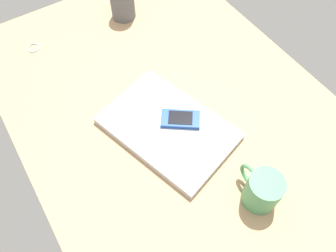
{
  "coord_description": "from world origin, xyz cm",
  "views": [
    {
      "loc": [
        -41.71,
        29.61,
        76.25
      ],
      "look_at": [
        -3.64,
        5.02,
        5.0
      ],
      "focal_mm": 35.6,
      "sensor_mm": 36.0,
      "label": 1
    }
  ],
  "objects_px": {
    "cell_phone_on_laptop": "(180,119)",
    "laptop_closed": "(168,128)",
    "pen_cup": "(122,3)",
    "coffee_mug": "(262,190)",
    "key_ring": "(33,48)"
  },
  "relations": [
    {
      "from": "coffee_mug",
      "to": "pen_cup",
      "type": "bearing_deg",
      "value": -3.69
    },
    {
      "from": "laptop_closed",
      "to": "pen_cup",
      "type": "xyz_separation_m",
      "value": [
        0.45,
        -0.12,
        0.04
      ]
    },
    {
      "from": "cell_phone_on_laptop",
      "to": "key_ring",
      "type": "bearing_deg",
      "value": 25.04
    },
    {
      "from": "coffee_mug",
      "to": "key_ring",
      "type": "bearing_deg",
      "value": 19.37
    },
    {
      "from": "cell_phone_on_laptop",
      "to": "pen_cup",
      "type": "distance_m",
      "value": 0.46
    },
    {
      "from": "pen_cup",
      "to": "coffee_mug",
      "type": "xyz_separation_m",
      "value": [
        -0.72,
        0.05,
        -0.0
      ]
    },
    {
      "from": "pen_cup",
      "to": "coffee_mug",
      "type": "relative_size",
      "value": 0.89
    },
    {
      "from": "laptop_closed",
      "to": "coffee_mug",
      "type": "xyz_separation_m",
      "value": [
        -0.26,
        -0.07,
        0.04
      ]
    },
    {
      "from": "key_ring",
      "to": "coffee_mug",
      "type": "bearing_deg",
      "value": -160.63
    },
    {
      "from": "cell_phone_on_laptop",
      "to": "laptop_closed",
      "type": "bearing_deg",
      "value": 85.83
    },
    {
      "from": "cell_phone_on_laptop",
      "to": "key_ring",
      "type": "relative_size",
      "value": 2.87
    },
    {
      "from": "key_ring",
      "to": "laptop_closed",
      "type": "bearing_deg",
      "value": -158.52
    },
    {
      "from": "key_ring",
      "to": "coffee_mug",
      "type": "relative_size",
      "value": 0.34
    },
    {
      "from": "key_ring",
      "to": "coffee_mug",
      "type": "xyz_separation_m",
      "value": [
        -0.74,
        -0.26,
        0.04
      ]
    },
    {
      "from": "laptop_closed",
      "to": "key_ring",
      "type": "xyz_separation_m",
      "value": [
        0.47,
        0.19,
        -0.01
      ]
    }
  ]
}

